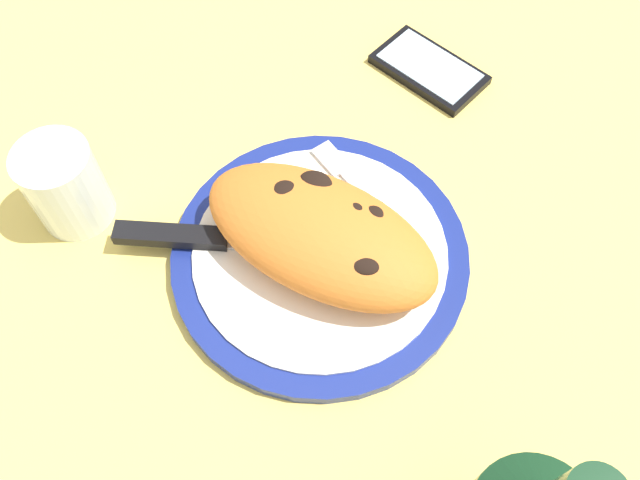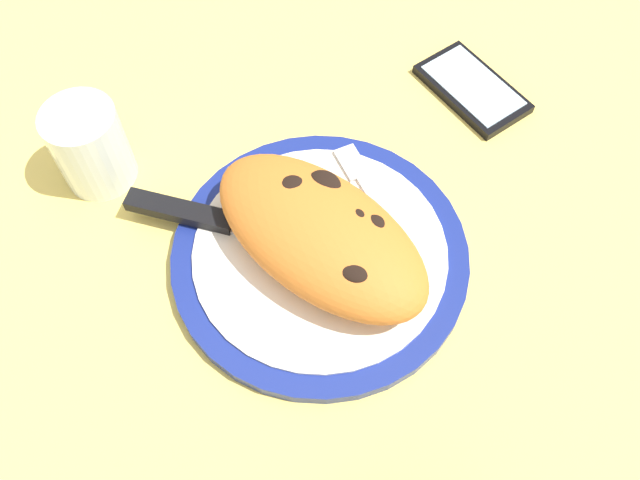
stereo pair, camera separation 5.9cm
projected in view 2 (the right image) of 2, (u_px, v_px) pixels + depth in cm
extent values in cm
cube|color=#EACC60|center=(320.00, 267.00, 63.51)|extent=(150.00, 150.00, 3.00)
cylinder|color=navy|center=(320.00, 256.00, 61.63)|extent=(27.50, 27.50, 1.35)
cylinder|color=white|center=(320.00, 252.00, 60.92)|extent=(23.48, 23.48, 0.30)
ellipsoid|color=orange|center=(326.00, 234.00, 58.25)|extent=(24.27, 16.12, 5.98)
ellipsoid|color=black|center=(354.00, 271.00, 54.02)|extent=(3.48, 3.23, 0.98)
ellipsoid|color=black|center=(356.00, 217.00, 56.32)|extent=(2.08, 2.02, 0.59)
ellipsoid|color=black|center=(325.00, 183.00, 58.42)|extent=(3.68, 3.26, 1.08)
ellipsoid|color=black|center=(375.00, 223.00, 56.24)|extent=(2.40, 2.40, 0.60)
ellipsoid|color=black|center=(290.00, 189.00, 57.78)|extent=(3.57, 3.56, 0.95)
cube|color=silver|center=(392.00, 230.00, 61.68)|extent=(13.05, 3.50, 0.40)
cube|color=silver|center=(352.00, 163.00, 65.60)|extent=(4.36, 2.95, 0.40)
cube|color=silver|center=(303.00, 243.00, 61.00)|extent=(11.62, 9.71, 0.40)
cube|color=black|center=(180.00, 211.00, 62.27)|extent=(9.47, 8.11, 1.20)
cube|color=black|center=(472.00, 89.00, 72.30)|extent=(12.14, 6.79, 1.00)
cube|color=silver|center=(473.00, 85.00, 71.80)|extent=(10.68, 5.78, 0.16)
cylinder|color=silver|center=(90.00, 146.00, 63.43)|extent=(7.04, 7.04, 8.77)
cylinder|color=silver|center=(95.00, 155.00, 64.66)|extent=(6.48, 6.48, 5.51)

